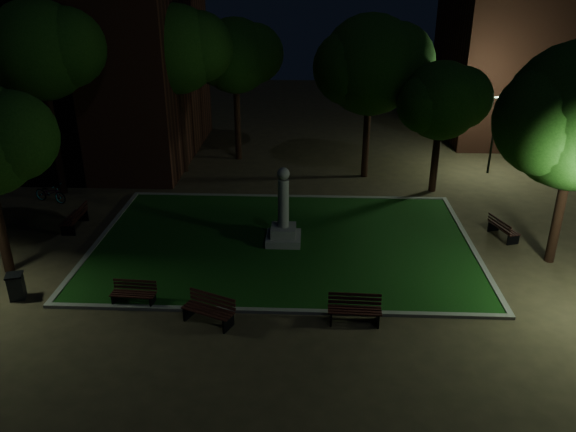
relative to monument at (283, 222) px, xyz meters
name	(u,v)px	position (x,y,z in m)	size (l,w,h in m)	color
ground	(281,267)	(0.00, -2.00, -0.96)	(80.00, 80.00, 0.00)	#463A25
lawn	(284,243)	(0.00, 0.00, -0.92)	(15.00, 10.00, 0.08)	#143F10
lawn_kerb	(284,242)	(0.00, 0.00, -0.90)	(15.40, 10.40, 0.12)	slate
monument	(283,222)	(0.00, 0.00, 0.00)	(1.40, 1.40, 3.20)	gray
building_main	(13,27)	(-15.86, 11.79, 6.42)	(20.00, 12.00, 15.00)	#472216
building_far	(574,43)	(18.00, 18.00, 5.04)	(16.00, 10.00, 12.00)	#472216
tree_north_wl	(178,50)	(-5.87, 8.88, 5.62)	(5.56, 4.54, 8.86)	black
tree_north_er	(373,65)	(4.08, 8.47, 4.98)	(6.20, 5.06, 8.47)	black
tree_ne	(443,101)	(7.33, 6.40, 3.63)	(4.63, 3.78, 6.49)	black
tree_nw	(42,51)	(-11.28, 5.27, 5.99)	(5.60, 4.58, 9.25)	black
tree_far_north	(237,56)	(-3.17, 11.27, 5.00)	(5.07, 4.14, 8.04)	black
lamppost_nw	(77,121)	(-11.51, 8.38, 1.97)	(1.18, 0.28, 4.15)	black
lamppost_ne	(495,119)	(10.86, 9.32, 2.08)	(1.18, 0.28, 4.32)	black
bench_near_left	(209,310)	(-2.05, -5.72, -0.52)	(1.79, 1.23, 0.93)	black
bench_near_right	(355,310)	(2.54, -5.49, -0.52)	(1.70, 0.65, 0.92)	black
bench_west_near	(134,294)	(-4.75, -4.77, -0.57)	(1.52, 0.62, 0.82)	black
bench_left_side	(76,218)	(-9.07, 1.13, -0.51)	(0.63, 1.75, 0.96)	black
bench_right_side	(502,229)	(9.10, 0.96, -0.55)	(0.99, 1.65, 0.86)	black
trash_bin	(16,286)	(-8.84, -4.59, -0.49)	(0.67, 0.67, 0.92)	black
bicycle	(50,193)	(-11.47, 4.04, -0.49)	(0.62, 1.77, 0.93)	black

